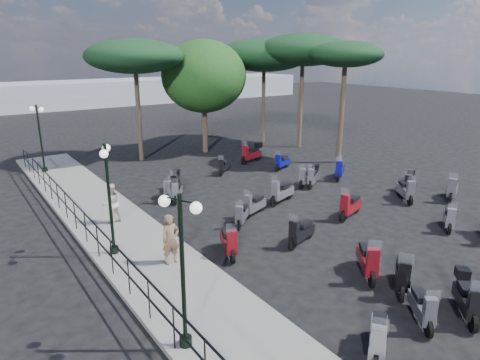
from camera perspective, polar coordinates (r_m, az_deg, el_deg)
ground at (r=16.93m, az=10.36°, el=-6.27°), size 120.00×120.00×0.00m
sidewalk at (r=16.00m, az=-14.70°, el=-7.67°), size 3.00×30.00×0.15m
railing at (r=15.17m, az=-19.28°, el=-6.10°), size 0.04×26.04×1.10m
lamp_post_0 at (r=9.37m, az=-7.70°, el=-10.91°), size 0.60×0.99×3.63m
lamp_post_1 at (r=14.19m, az=-17.08°, el=-1.60°), size 0.58×1.02×3.69m
lamp_post_2 at (r=25.71m, az=-25.12°, el=5.57°), size 0.56×1.03×3.69m
woman at (r=13.56m, az=-9.23°, el=-7.81°), size 0.59×0.39×1.61m
pedestrian_far at (r=17.22m, az=-16.80°, el=-2.99°), size 0.86×0.73×1.57m
scooter_0 at (r=10.52m, az=17.90°, el=-19.41°), size 1.46×1.10×1.37m
scooter_1 at (r=12.68m, az=28.02°, el=-13.77°), size 1.38×1.31×1.38m
scooter_2 at (r=14.34m, az=-1.50°, el=-8.26°), size 0.87×1.65×1.39m
scooter_3 at (r=15.24m, az=8.10°, el=-6.94°), size 1.62×0.74×1.33m
scooter_4 at (r=19.60m, az=-8.40°, el=-1.61°), size 0.99×1.32×1.23m
scooter_5 at (r=19.80m, az=-9.48°, el=-1.37°), size 0.98×1.48×1.33m
scooter_6 at (r=11.96m, az=23.14°, el=-15.42°), size 1.08×1.29×1.27m
scooter_7 at (r=13.20m, az=20.87°, el=-11.69°), size 1.53×1.17×1.44m
scooter_8 at (r=13.63m, az=16.68°, el=-10.27°), size 1.26×1.51×1.48m
scooter_9 at (r=17.71m, az=1.89°, el=-3.38°), size 1.55×0.77×1.29m
scooter_10 at (r=16.75m, az=0.23°, el=-4.71°), size 1.17×1.08×1.20m
scooter_11 at (r=20.72m, az=-8.63°, el=-0.42°), size 1.05×1.44×1.30m
scooter_14 at (r=18.01m, az=14.47°, el=-3.40°), size 1.76×0.79×1.44m
scooter_15 at (r=19.20m, az=5.56°, el=-1.66°), size 1.77×0.81×1.45m
scooter_16 at (r=21.85m, az=9.71°, el=0.42°), size 1.42×1.06×1.29m
scooter_17 at (r=23.74m, az=-2.25°, el=1.78°), size 1.15×1.09×1.19m
scooter_20 at (r=18.21m, az=26.12°, el=-4.63°), size 1.37×0.98×1.26m
scooter_21 at (r=20.79m, az=21.23°, el=-1.36°), size 1.12×1.50×1.40m
scooter_22 at (r=21.78m, az=8.80°, el=0.30°), size 1.53×0.81×1.29m
scooter_23 at (r=26.18m, az=1.56°, el=3.54°), size 1.84×0.78×1.49m
scooter_26 at (r=21.86m, az=26.48°, el=-1.10°), size 1.69×0.96×1.44m
scooter_27 at (r=21.83m, az=21.59°, el=-0.44°), size 1.61×1.03×1.40m
scooter_28 at (r=23.39m, az=13.15°, el=1.30°), size 1.47×1.15×1.40m
scooter_29 at (r=24.73m, az=5.62°, el=2.36°), size 1.48×0.76×1.24m
broadleaf_tree at (r=28.55m, az=-4.87°, el=13.60°), size 5.50×5.50×7.34m
pine_0 at (r=31.61m, az=3.23°, el=16.28°), size 6.66×6.66×7.47m
pine_1 at (r=30.31m, az=8.41°, el=16.74°), size 6.16×6.16×7.72m
pine_2 at (r=26.75m, az=-13.86°, el=15.70°), size 5.79×5.79×7.30m
pine_3 at (r=26.18m, az=13.91°, el=15.86°), size 4.28×4.28×7.15m
distant_hills at (r=57.19m, az=-23.73°, el=10.32°), size 70.00×8.00×3.00m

